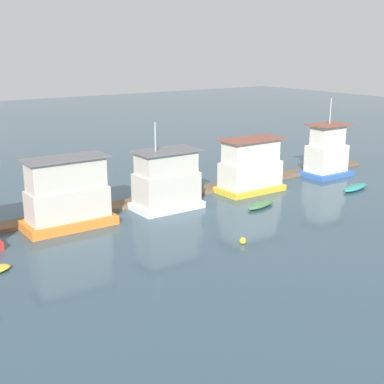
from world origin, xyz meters
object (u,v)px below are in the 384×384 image
Objects in this scene: houseboat_white at (166,182)px; houseboat_blue at (327,154)px; dinghy_green at (261,205)px; dinghy_teal at (355,187)px; mooring_post_far_left at (256,180)px; mooring_post_near_left at (274,172)px; houseboat_orange at (67,196)px; houseboat_yellow at (250,167)px; buoy_yellow at (243,241)px.

houseboat_blue reaches higher than houseboat_white.
dinghy_green is 0.89× the size of dinghy_teal.
mooring_post_near_left is (2.47, 0.00, 0.42)m from mooring_post_far_left.
dinghy_green is (6.78, -4.36, -2.13)m from houseboat_white.
houseboat_orange is 0.84× the size of houseboat_blue.
mooring_post_far_left is 2.50m from mooring_post_near_left.
houseboat_yellow is at bearing -145.25° from mooring_post_far_left.
buoy_yellow is (-9.58, -10.35, -2.09)m from houseboat_yellow.
dinghy_teal is 18.87m from buoy_yellow.
mooring_post_far_left is (4.48, 5.76, 0.39)m from dinghy_green.
buoy_yellow is at bearing -139.73° from dinghy_green.
buoy_yellow reaches higher than dinghy_green.
houseboat_white is at bearing -179.13° from houseboat_yellow.
houseboat_white is at bearing -1.50° from houseboat_orange.
houseboat_orange is at bearing -179.52° from houseboat_blue.
houseboat_white reaches higher than buoy_yellow.
mooring_post_near_left is at bearing 39.97° from buoy_yellow.
mooring_post_far_left is (-9.07, 0.93, -1.72)m from houseboat_blue.
houseboat_orange reaches higher than mooring_post_far_left.
houseboat_white is 18.95m from dinghy_teal.
mooring_post_near_left is at bearing 16.41° from houseboat_yellow.
houseboat_orange is 20.07m from mooring_post_far_left.
houseboat_white is 11.48m from mooring_post_far_left.
houseboat_blue is 6.59× the size of mooring_post_far_left.
houseboat_blue is 17.02× the size of buoy_yellow.
buoy_yellow is at bearing -152.44° from houseboat_blue.
houseboat_blue reaches higher than dinghy_green.
mooring_post_far_left is at bearing 45.55° from buoy_yellow.
houseboat_white is 3.59× the size of mooring_post_near_left.
houseboat_white reaches higher than mooring_post_far_left.
dinghy_green is at bearing -140.34° from mooring_post_near_left.
houseboat_blue reaches higher than buoy_yellow.
houseboat_white is 20.34m from houseboat_blue.
houseboat_orange is 13.67m from buoy_yellow.
houseboat_white is 1.19× the size of houseboat_yellow.
mooring_post_far_left is (-6.82, 6.69, 0.37)m from dinghy_teal.
houseboat_orange is at bearing 168.37° from dinghy_teal.
mooring_post_near_left is 18.10m from buoy_yellow.
houseboat_orange reaches higher than dinghy_green.
mooring_post_near_left is at bearing 39.66° from dinghy_green.
houseboat_yellow reaches higher than mooring_post_far_left.
dinghy_teal is (11.30, -0.93, 0.03)m from dinghy_green.
houseboat_yellow reaches higher than dinghy_teal.
mooring_post_near_left is (22.41, 1.18, -1.42)m from houseboat_orange.
mooring_post_near_left is at bearing 123.05° from dinghy_teal.
houseboat_white reaches higher than dinghy_green.
houseboat_yellow is 1.73× the size of dinghy_green.
mooring_post_near_left is at bearing 171.96° from houseboat_blue.
mooring_post_near_left is (-4.35, 6.69, 0.78)m from dinghy_teal.
houseboat_yellow reaches higher than buoy_yellow.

